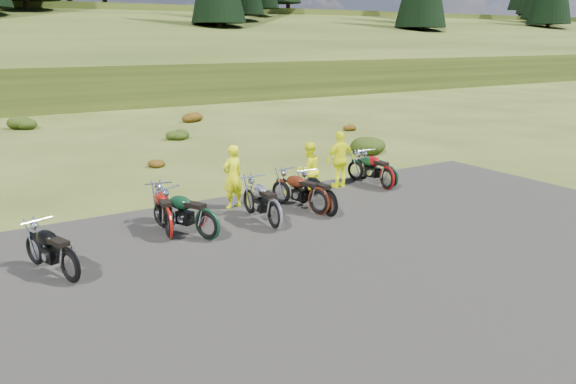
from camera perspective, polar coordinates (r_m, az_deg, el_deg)
ground at (r=13.97m, az=0.54°, el=-4.40°), size 300.00×300.00×0.00m
gravel_pad at (r=12.44m, az=5.50°, el=-7.03°), size 20.00×12.00×0.04m
hill_slope at (r=61.70m, az=-25.46°, el=9.49°), size 300.00×45.97×9.37m
shrub_3 at (r=33.50m, az=-25.25°, el=6.58°), size 1.56×1.56×0.92m
shrub_4 at (r=21.83m, az=-13.38°, el=3.05°), size 0.77×0.77×0.45m
shrub_5 at (r=27.68m, az=-11.24°, el=5.87°), size 1.03×1.03×0.61m
shrub_6 at (r=33.60m, az=-9.84°, el=7.70°), size 1.30×1.30×0.77m
shrub_7 at (r=24.18m, az=8.25°, el=5.04°), size 1.56×1.56×0.92m
shrub_8 at (r=30.09m, az=6.02°, el=6.67°), size 0.77×0.77×0.45m
motorcycle_0 at (r=12.11m, az=-21.09°, el=-8.69°), size 1.33×2.20×1.09m
motorcycle_1 at (r=13.97m, az=-11.93°, el=-4.75°), size 1.07×2.26×1.14m
motorcycle_2 at (r=13.71m, az=-8.12°, el=-4.96°), size 1.57×2.30×1.15m
motorcycle_3 at (r=14.31m, az=-1.34°, el=-3.92°), size 0.86×2.26×1.17m
motorcycle_4 at (r=15.51m, az=3.14°, el=-2.40°), size 1.25×2.29×1.14m
motorcycle_5 at (r=15.35m, az=4.22°, el=-2.60°), size 0.74×2.12×1.10m
motorcycle_6 at (r=18.29m, az=9.98°, el=0.15°), size 0.92×2.21×1.13m
motorcycle_7 at (r=18.51m, az=10.16°, el=0.32°), size 1.12×2.19×1.09m
person_middle at (r=15.96m, az=-5.64°, el=1.46°), size 0.74×0.56×1.82m
person_right_a at (r=17.03m, az=2.09°, el=2.18°), size 0.88×0.71×1.69m
person_right_b at (r=18.20m, az=5.32°, el=3.23°), size 1.09×0.47×1.85m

